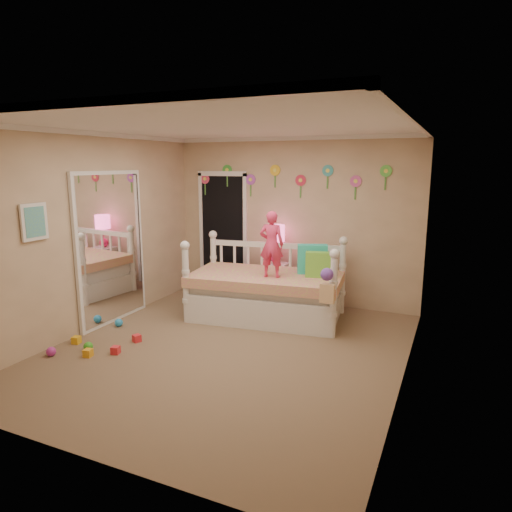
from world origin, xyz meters
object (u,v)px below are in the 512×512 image
at_px(child, 272,244).
at_px(table_lamp, 276,238).
at_px(daybed, 266,278).
at_px(nightstand, 275,283).

bearing_deg(child, table_lamp, -81.51).
height_order(daybed, nightstand, daybed).
height_order(daybed, child, child).
bearing_deg(nightstand, child, -70.92).
bearing_deg(table_lamp, daybed, -78.71).
relative_size(nightstand, table_lamp, 1.07).
xyz_separation_m(daybed, nightstand, (-0.14, 0.72, -0.26)).
distance_m(daybed, nightstand, 0.78).
bearing_deg(child, nightstand, -81.51).
height_order(child, nightstand, child).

